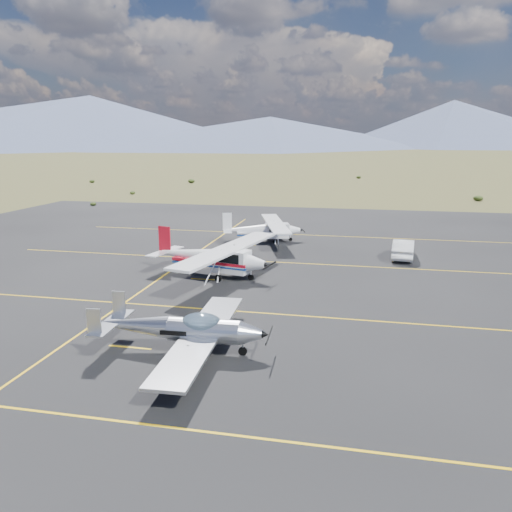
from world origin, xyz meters
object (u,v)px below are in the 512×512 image
at_px(sedan, 403,249).
at_px(aircraft_plain, 263,229).
at_px(aircraft_low_wing, 185,329).
at_px(aircraft_cessna, 212,256).

bearing_deg(sedan, aircraft_plain, -12.55).
xyz_separation_m(aircraft_low_wing, aircraft_cessna, (-2.39, 11.90, 0.32)).
height_order(aircraft_plain, sedan, aircraft_plain).
bearing_deg(aircraft_plain, aircraft_cessna, -112.65).
height_order(aircraft_low_wing, aircraft_plain, aircraft_plain).
relative_size(aircraft_low_wing, aircraft_plain, 0.97).
bearing_deg(aircraft_cessna, aircraft_low_wing, -65.86).
height_order(aircraft_cessna, aircraft_plain, aircraft_cessna).
height_order(aircraft_cessna, sedan, aircraft_cessna).
bearing_deg(aircraft_cessna, aircraft_plain, 96.86).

